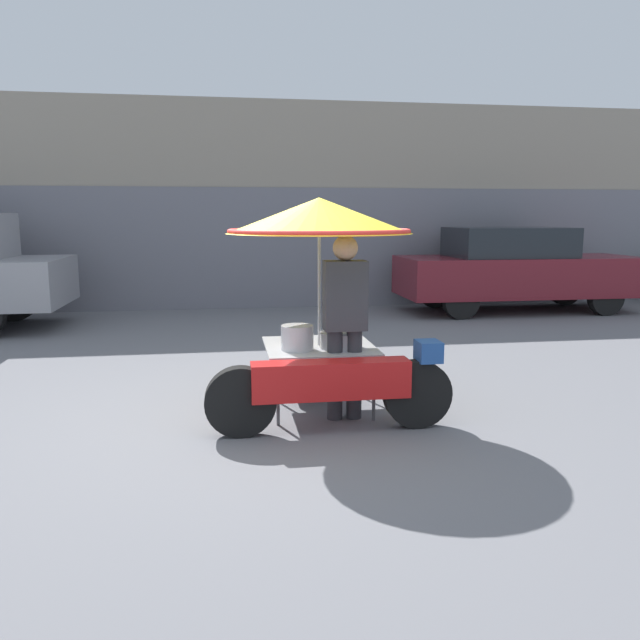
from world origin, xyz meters
name	(u,v)px	position (x,y,z in m)	size (l,w,h in m)	color
ground_plane	(269,421)	(0.00, 0.00, 0.00)	(36.00, 36.00, 0.00)	slate
shopfront_building	(240,207)	(0.00, 8.16, 2.03)	(28.00, 2.06, 4.09)	gray
vendor_motorcycle_cart	(321,252)	(0.51, 0.21, 1.52)	(2.14, 1.73, 2.01)	black
vendor_person	(345,317)	(0.69, -0.02, 0.94)	(0.38, 0.22, 1.67)	#2D2D33
parked_car	(516,269)	(5.21, 5.88, 0.83)	(4.58, 1.68, 1.63)	black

